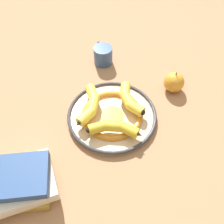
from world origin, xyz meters
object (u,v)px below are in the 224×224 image
(banana_b, at_px, (90,106))
(banana_c, at_px, (129,99))
(apple, at_px, (174,82))
(banana_a, at_px, (115,128))
(decorative_bowl, at_px, (112,115))
(book_stack, at_px, (20,183))
(coffee_mug, at_px, (103,55))

(banana_b, relative_size, banana_c, 1.37)
(banana_b, height_order, apple, apple)
(banana_a, height_order, banana_c, same)
(decorative_bowl, height_order, apple, apple)
(banana_a, bearing_deg, banana_c, -106.93)
(banana_a, xyz_separation_m, banana_c, (0.14, -0.00, 0.00))
(apple, bearing_deg, banana_b, 132.01)
(banana_a, bearing_deg, decorative_bowl, -78.34)
(book_stack, relative_size, coffee_mug, 2.32)
(banana_c, distance_m, book_stack, 0.46)
(banana_b, relative_size, coffee_mug, 1.82)
(apple, bearing_deg, decorative_bowl, 141.11)
(banana_b, bearing_deg, book_stack, 156.39)
(book_stack, bearing_deg, coffee_mug, -126.38)
(banana_c, relative_size, coffee_mug, 1.33)
(decorative_bowl, distance_m, banana_c, 0.09)
(banana_b, bearing_deg, banana_a, -128.35)
(banana_c, bearing_deg, apple, 94.76)
(decorative_bowl, bearing_deg, banana_b, 98.30)
(decorative_bowl, relative_size, banana_a, 1.74)
(banana_b, bearing_deg, apple, -59.28)
(banana_b, distance_m, banana_c, 0.14)
(banana_a, height_order, book_stack, book_stack)
(banana_c, distance_m, apple, 0.20)
(decorative_bowl, xyz_separation_m, banana_b, (-0.01, 0.08, 0.03))
(banana_b, xyz_separation_m, coffee_mug, (0.28, 0.06, -0.01))
(decorative_bowl, relative_size, banana_c, 2.27)
(decorative_bowl, xyz_separation_m, banana_a, (-0.07, -0.04, 0.03))
(book_stack, bearing_deg, banana_b, -137.85)
(banana_c, distance_m, coffee_mug, 0.27)
(coffee_mug, relative_size, apple, 1.17)
(apple, bearing_deg, book_stack, 149.91)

